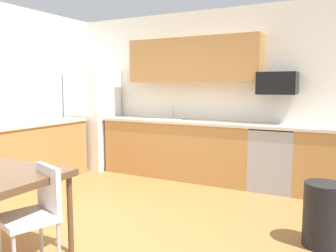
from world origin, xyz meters
name	(u,v)px	position (x,y,z in m)	size (l,w,h in m)	color
ground_plane	(122,235)	(0.00, 0.00, 0.00)	(12.00, 12.00, 0.00)	#9E6B38
wall_back	(215,94)	(0.00, 2.65, 1.35)	(5.80, 0.10, 2.70)	white
cabinet_run_back	(177,149)	(-0.51, 2.30, 0.45)	(2.48, 0.60, 0.90)	#AD7A42
cabinet_run_left	(26,155)	(-2.30, 0.80, 0.45)	(0.60, 2.00, 0.90)	#AD7A42
countertop_back	(207,123)	(0.00, 2.30, 0.92)	(4.80, 0.64, 0.04)	beige
countertop_left	(25,124)	(-2.30, 0.80, 0.92)	(0.64, 2.00, 0.04)	beige
upper_cabinets_back	(193,60)	(-0.30, 2.43, 1.90)	(2.20, 0.34, 0.70)	#AD7A42
refrigerator	(94,119)	(-2.18, 2.22, 0.88)	(0.76, 0.70, 1.77)	white
oven_range	(273,158)	(1.03, 2.30, 0.46)	(0.60, 0.60, 0.91)	#999BA0
microwave	(277,83)	(1.03, 2.40, 1.53)	(0.54, 0.36, 0.32)	black
sink_basin	(168,123)	(-0.68, 2.30, 0.88)	(0.48, 0.40, 0.14)	#A5A8AD
sink_faucet	(173,112)	(-0.68, 2.48, 1.04)	(0.02, 0.02, 0.24)	#B2B5BA
chair_near_table	(36,209)	(-0.23, -0.84, 0.50)	(0.51, 0.51, 0.85)	white
trash_bin	(323,215)	(1.79, 0.68, 0.30)	(0.36, 0.36, 0.60)	black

